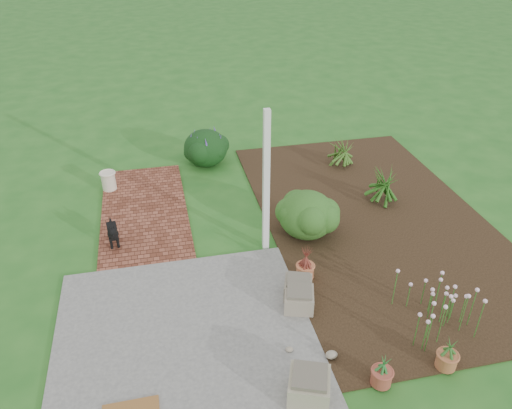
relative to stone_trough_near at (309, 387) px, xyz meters
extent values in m
plane|color=#215D1D|center=(-0.09, 2.98, -0.20)|extent=(80.00, 80.00, 0.00)
cube|color=#60615E|center=(-1.34, 1.23, -0.18)|extent=(3.50, 3.50, 0.04)
cube|color=#592B1C|center=(-1.79, 4.73, -0.18)|extent=(1.60, 3.50, 0.04)
cube|color=black|center=(2.41, 3.48, -0.19)|extent=(4.00, 7.00, 0.03)
cube|color=white|center=(0.21, 3.08, 1.05)|extent=(0.10, 0.10, 2.50)
cube|color=gray|center=(0.00, 0.00, 0.00)|extent=(0.62, 0.62, 0.32)
cube|color=gray|center=(0.33, 1.50, -0.02)|extent=(0.52, 0.52, 0.28)
cube|color=#726D56|center=(0.39, 1.75, -0.03)|extent=(0.51, 0.51, 0.27)
cube|color=black|center=(-2.33, 3.69, 0.10)|extent=(0.21, 0.38, 0.16)
cylinder|color=black|center=(-2.37, 3.55, -0.07)|extent=(0.04, 0.04, 0.18)
cylinder|color=black|center=(-2.25, 3.57, -0.07)|extent=(0.04, 0.04, 0.18)
cylinder|color=black|center=(-2.40, 3.82, -0.07)|extent=(0.04, 0.04, 0.18)
cylinder|color=black|center=(-2.29, 3.83, -0.07)|extent=(0.04, 0.04, 0.18)
sphere|color=black|center=(-2.30, 3.47, 0.24)|extent=(0.15, 0.15, 0.15)
cone|color=black|center=(-2.35, 3.88, 0.22)|extent=(0.07, 0.12, 0.14)
cylinder|color=beige|center=(-2.46, 5.69, 0.03)|extent=(0.30, 0.30, 0.38)
ellipsoid|color=#0D4112|center=(1.00, 3.29, 0.25)|extent=(1.16, 1.16, 0.84)
cylinder|color=#B6643D|center=(0.63, 2.15, -0.06)|extent=(0.36, 0.36, 0.23)
cylinder|color=#A05A36|center=(1.84, 0.06, -0.06)|extent=(0.31, 0.31, 0.22)
cylinder|color=brown|center=(0.93, 0.00, -0.06)|extent=(0.33, 0.33, 0.21)
ellipsoid|color=black|center=(-0.36, 6.49, 0.21)|extent=(1.29, 1.29, 0.83)
camera|label=1|loc=(-1.45, -3.67, 4.89)|focal=35.00mm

